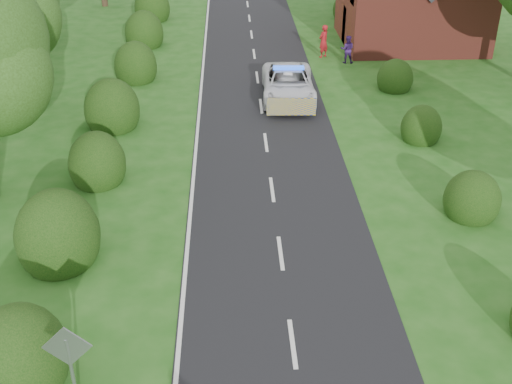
{
  "coord_description": "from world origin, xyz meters",
  "views": [
    {
      "loc": [
        -1.47,
        -8.24,
        11.5
      ],
      "look_at": [
        -0.69,
        9.6,
        1.3
      ],
      "focal_mm": 45.0,
      "sensor_mm": 36.0,
      "label": 1
    }
  ],
  "objects_px": {
    "road_sign": "(69,359)",
    "police_van": "(288,84)",
    "pedestrian_purple": "(347,49)",
    "pedestrian_red": "(323,41)"
  },
  "relations": [
    {
      "from": "road_sign",
      "to": "police_van",
      "type": "bearing_deg",
      "value": 71.46
    },
    {
      "from": "road_sign",
      "to": "pedestrian_purple",
      "type": "bearing_deg",
      "value": 67.39
    },
    {
      "from": "road_sign",
      "to": "pedestrian_red",
      "type": "height_order",
      "value": "road_sign"
    },
    {
      "from": "road_sign",
      "to": "pedestrian_red",
      "type": "relative_size",
      "value": 1.37
    },
    {
      "from": "police_van",
      "to": "pedestrian_purple",
      "type": "height_order",
      "value": "police_van"
    },
    {
      "from": "pedestrian_purple",
      "to": "police_van",
      "type": "bearing_deg",
      "value": 64.41
    },
    {
      "from": "police_van",
      "to": "pedestrian_purple",
      "type": "relative_size",
      "value": 3.54
    },
    {
      "from": "road_sign",
      "to": "pedestrian_purple",
      "type": "relative_size",
      "value": 1.65
    },
    {
      "from": "road_sign",
      "to": "pedestrian_purple",
      "type": "height_order",
      "value": "road_sign"
    },
    {
      "from": "police_van",
      "to": "pedestrian_red",
      "type": "distance_m",
      "value": 6.86
    }
  ]
}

